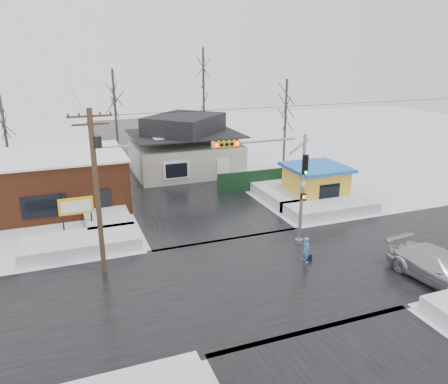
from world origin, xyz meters
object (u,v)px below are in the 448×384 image
object	(u,v)px
kiosk	(315,183)
traffic_signal	(280,177)
pedestrian	(306,250)
car	(439,268)
marquee_sign	(76,207)
utility_pole	(98,184)

from	to	relation	value
kiosk	traffic_signal	bearing A→B (deg)	-135.16
traffic_signal	pedestrian	bearing A→B (deg)	-76.24
kiosk	car	distance (m)	13.93
marquee_sign	traffic_signal	bearing A→B (deg)	-29.72
traffic_signal	marquee_sign	size ratio (longest dim) A/B	2.75
utility_pole	marquee_sign	xyz separation A→B (m)	(-1.07, 5.99, -3.19)
utility_pole	car	size ratio (longest dim) A/B	1.57
traffic_signal	pedestrian	size ratio (longest dim) A/B	4.51
pedestrian	car	size ratio (longest dim) A/B	0.27
marquee_sign	car	xyz separation A→B (m)	(17.36, -13.37, -1.09)
kiosk	utility_pole	bearing A→B (deg)	-159.56
pedestrian	car	xyz separation A→B (m)	(5.34, -4.46, 0.06)
traffic_signal	kiosk	bearing A→B (deg)	44.84
marquee_sign	pedestrian	distance (m)	15.01
traffic_signal	pedestrian	distance (m)	4.50
utility_pole	marquee_sign	bearing A→B (deg)	100.13
car	marquee_sign	bearing A→B (deg)	135.00
traffic_signal	utility_pole	distance (m)	10.39
marquee_sign	car	world-z (taller)	marquee_sign
traffic_signal	kiosk	world-z (taller)	traffic_signal
marquee_sign	pedestrian	bearing A→B (deg)	-36.57
utility_pole	kiosk	bearing A→B (deg)	20.44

